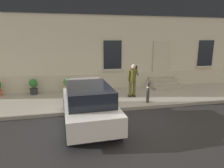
% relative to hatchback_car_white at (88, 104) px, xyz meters
% --- Properties ---
extents(ground_plane, '(80.00, 80.00, 0.00)m').
position_rel_hatchback_car_white_xyz_m(ground_plane, '(1.58, 0.09, -0.79)').
color(ground_plane, '#232326').
extents(sidewalk, '(24.00, 3.60, 0.15)m').
position_rel_hatchback_car_white_xyz_m(sidewalk, '(1.58, 2.89, -0.71)').
color(sidewalk, '#99968E').
rests_on(sidewalk, ground).
extents(curb_edge, '(24.00, 0.12, 0.15)m').
position_rel_hatchback_car_white_xyz_m(curb_edge, '(1.58, 1.03, -0.71)').
color(curb_edge, gray).
rests_on(curb_edge, ground).
extents(building_facade, '(24.00, 1.52, 7.50)m').
position_rel_hatchback_car_white_xyz_m(building_facade, '(1.59, 5.38, 2.94)').
color(building_facade, beige).
rests_on(building_facade, ground).
extents(entrance_stoop, '(1.74, 1.28, 0.64)m').
position_rel_hatchback_car_white_xyz_m(entrance_stoop, '(5.18, 4.21, -0.40)').
color(entrance_stoop, '#9E998E').
rests_on(entrance_stoop, sidewalk).
extents(hatchback_car_white, '(1.90, 4.12, 1.50)m').
position_rel_hatchback_car_white_xyz_m(hatchback_car_white, '(0.00, 0.00, 0.00)').
color(hatchback_car_white, white).
rests_on(hatchback_car_white, ground).
extents(bollard_near_person, '(0.15, 0.15, 1.04)m').
position_rel_hatchback_car_white_xyz_m(bollard_near_person, '(2.97, 1.44, -0.08)').
color(bollard_near_person, '#333338').
rests_on(bollard_near_person, sidewalk).
extents(person_on_phone, '(0.51, 0.50, 1.75)m').
position_rel_hatchback_car_white_xyz_m(person_on_phone, '(2.55, 2.50, 0.36)').
color(person_on_phone, '#514C1E').
rests_on(person_on_phone, sidewalk).
extents(planter_charcoal, '(0.44, 0.44, 0.86)m').
position_rel_hatchback_car_white_xyz_m(planter_charcoal, '(-2.57, 4.20, -0.18)').
color(planter_charcoal, '#2D2D30').
rests_on(planter_charcoal, sidewalk).
extents(planter_cream, '(0.44, 0.44, 0.86)m').
position_rel_hatchback_car_white_xyz_m(planter_cream, '(-0.75, 4.02, -0.18)').
color(planter_cream, beige).
rests_on(planter_cream, sidewalk).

